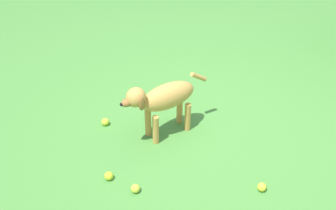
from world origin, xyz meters
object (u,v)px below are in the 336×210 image
(dog, at_px, (163,99))
(tennis_ball_4, at_px, (135,188))
(tennis_ball_1, at_px, (262,187))
(tennis_ball_0, at_px, (109,176))
(tennis_ball_3, at_px, (105,122))

(dog, bearing_deg, tennis_ball_4, 40.61)
(dog, relative_size, tennis_ball_1, 12.22)
(tennis_ball_0, bearing_deg, tennis_ball_4, -64.36)
(dog, bearing_deg, tennis_ball_0, 20.21)
(dog, bearing_deg, tennis_ball_1, 105.07)
(tennis_ball_3, xyz_separation_m, tennis_ball_4, (-0.16, -0.82, 0.00))
(tennis_ball_4, bearing_deg, tennis_ball_0, 115.64)
(tennis_ball_0, xyz_separation_m, tennis_ball_1, (0.88, -0.70, 0.00))
(tennis_ball_4, bearing_deg, tennis_ball_3, 78.82)
(tennis_ball_0, relative_size, tennis_ball_3, 1.00)
(tennis_ball_0, distance_m, tennis_ball_4, 0.24)
(tennis_ball_1, bearing_deg, tennis_ball_0, 141.39)
(tennis_ball_1, distance_m, tennis_ball_4, 0.91)
(dog, height_order, tennis_ball_4, dog)
(tennis_ball_1, relative_size, tennis_ball_4, 1.00)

